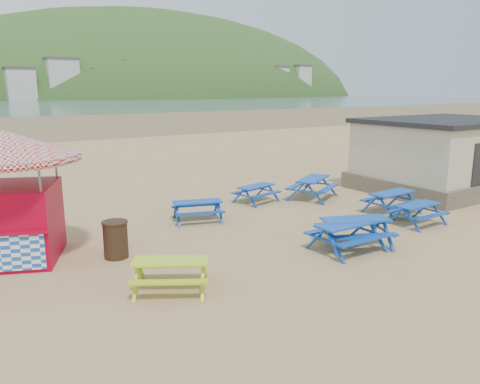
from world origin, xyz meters
TOP-DOWN VIEW (x-y plane):
  - ground at (0.00, 0.00)m, footprint 400.00×400.00m
  - wet_sand at (0.00, 55.00)m, footprint 400.00×400.00m
  - picnic_table_blue_a at (-1.45, 2.23)m, footprint 1.98×1.77m
  - picnic_table_blue_b at (1.79, 3.36)m, footprint 1.88×1.65m
  - picnic_table_blue_c at (4.12, 2.64)m, footprint 2.59×2.44m
  - picnic_table_blue_d at (0.68, -2.70)m, footprint 1.91×1.54m
  - picnic_table_blue_e at (1.18, -2.52)m, footprint 2.36×2.15m
  - picnic_table_blue_f at (4.54, -2.12)m, footprint 1.69×1.37m
  - picnic_table_yellow at (-4.58, -2.45)m, footprint 2.14×2.03m
  - ice_cream_kiosk at (-7.26, 1.57)m, footprint 5.00×5.00m
  - litter_bin at (-4.96, 0.25)m, footprint 0.69×0.69m
  - amenity_block at (10.50, 1.00)m, footprint 7.40×5.40m
  - headland_town at (90.00, 229.68)m, footprint 264.00×144.00m
  - picnic_table_blue_g at (5.02, -0.66)m, footprint 1.94×1.60m

SIDE VIEW (x-z plane):
  - headland_town at x=90.00m, z-range -63.91..44.09m
  - ground at x=0.00m, z-range 0.00..0.00m
  - wet_sand at x=0.00m, z-range 0.00..0.00m
  - picnic_table_blue_b at x=1.79m, z-range 0.00..0.68m
  - picnic_table_blue_a at x=-1.45m, z-range 0.00..0.70m
  - picnic_table_blue_f at x=4.54m, z-range 0.00..0.70m
  - picnic_table_yellow at x=-4.58m, z-range 0.00..0.71m
  - picnic_table_blue_g at x=5.02m, z-range 0.00..0.77m
  - picnic_table_blue_d at x=0.68m, z-range 0.00..0.80m
  - picnic_table_blue_e at x=1.18m, z-range 0.00..0.81m
  - picnic_table_blue_c at x=4.12m, z-range 0.00..0.86m
  - litter_bin at x=-4.96m, z-range 0.01..1.02m
  - amenity_block at x=10.50m, z-range -0.01..3.14m
  - ice_cream_kiosk at x=-7.26m, z-range 0.44..3.88m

